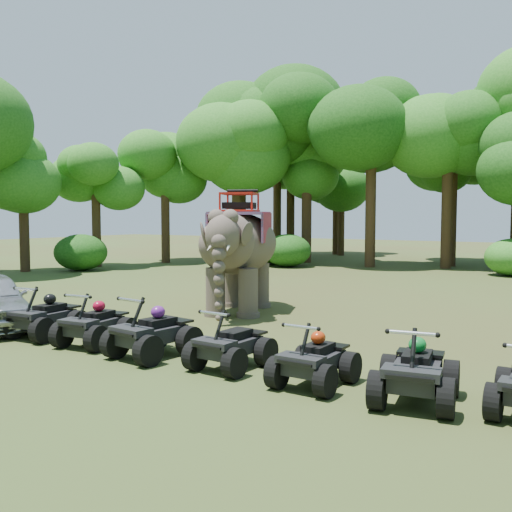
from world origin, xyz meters
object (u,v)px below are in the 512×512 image
Objects in this scene: atv_0 at (45,311)px; atv_4 at (314,353)px; atv_1 at (95,318)px; atv_2 at (153,326)px; atv_5 at (416,363)px; elephant at (239,251)px; atv_3 at (231,338)px.

atv_0 reaches higher than atv_4.
atv_1 is 0.94× the size of atv_2.
atv_5 reaches higher than atv_4.
elephant is 5.63m from atv_1.
atv_1 reaches higher than atv_4.
atv_0 is 1.04× the size of atv_1.
atv_5 is (8.99, -0.19, -0.01)m from atv_0.
atv_3 is 1.03× the size of atv_4.
atv_4 is (3.72, -0.06, -0.08)m from atv_2.
atv_0 is 8.99m from atv_5.
atv_1 is 7.31m from atv_5.
elephant is at bearing 66.67° from atv_0.
atv_2 is 1.04× the size of atv_5.
atv_1 is 5.57m from atv_4.
atv_4 is 1.74m from atv_5.
atv_3 is (3.72, -0.03, -0.02)m from atv_1.
atv_0 is at bearing -179.84° from atv_4.
elephant reaches higher than atv_1.
elephant is 9.10m from atv_5.
atv_0 is 1.08× the size of atv_3.
atv_0 is at bearing 169.89° from atv_5.
atv_1 is at bearing -113.32° from elephant.
atv_5 reaches higher than atv_3.
atv_1 is at bearing 179.55° from atv_4.
atv_5 is (7.31, -0.21, 0.01)m from atv_1.
atv_2 is 1.13× the size of atv_4.
atv_5 is at bearing 0.65° from atv_3.
elephant is at bearing 80.35° from atv_1.
atv_2 is (1.84, -0.14, 0.04)m from atv_1.
atv_5 is at bearing 1.69° from atv_4.
elephant is 2.53× the size of atv_2.
elephant is 2.79× the size of atv_3.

